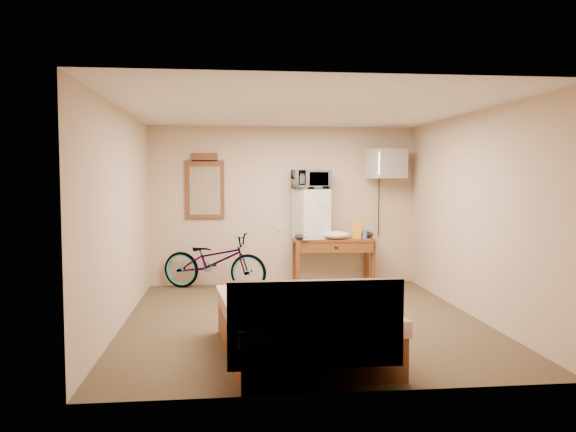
% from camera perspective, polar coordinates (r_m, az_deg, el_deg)
% --- Properties ---
extents(room, '(4.60, 4.64, 2.50)m').
position_cam_1_polar(room, '(6.64, 1.50, 0.05)').
color(room, '#473723').
rests_on(room, ground).
extents(desk, '(1.31, 0.59, 0.75)m').
position_cam_1_polar(desk, '(8.79, 4.67, -3.10)').
color(desk, brown).
rests_on(desk, floor).
extents(mini_fridge, '(0.58, 0.57, 0.77)m').
position_cam_1_polar(mini_fridge, '(8.74, 2.36, 0.23)').
color(mini_fridge, silver).
rests_on(mini_fridge, desk).
extents(microwave, '(0.62, 0.49, 0.30)m').
position_cam_1_polar(microwave, '(8.72, 2.37, 3.74)').
color(microwave, silver).
rests_on(microwave, mini_fridge).
extents(snack_bag, '(0.15, 0.11, 0.26)m').
position_cam_1_polar(snack_bag, '(8.81, 7.03, -1.41)').
color(snack_bag, orange).
rests_on(snack_bag, desk).
extents(blue_cup, '(0.08, 0.08, 0.14)m').
position_cam_1_polar(blue_cup, '(8.82, 7.79, -1.82)').
color(blue_cup, '#3F73D6').
rests_on(blue_cup, desk).
extents(cloth_cream, '(0.41, 0.31, 0.13)m').
position_cam_1_polar(cloth_cream, '(8.68, 4.96, -1.93)').
color(cloth_cream, beige).
rests_on(cloth_cream, desk).
extents(cloth_dark_a, '(0.25, 0.18, 0.09)m').
position_cam_1_polar(cloth_dark_a, '(8.56, 1.48, -2.11)').
color(cloth_dark_a, black).
rests_on(cloth_dark_a, desk).
extents(cloth_dark_b, '(0.21, 0.17, 0.10)m').
position_cam_1_polar(cloth_dark_b, '(8.97, 8.03, -1.86)').
color(cloth_dark_b, black).
rests_on(cloth_dark_b, desk).
extents(crt_television, '(0.63, 0.66, 0.45)m').
position_cam_1_polar(crt_television, '(8.93, 9.95, 5.24)').
color(crt_television, black).
rests_on(crt_television, room).
extents(wall_mirror, '(0.60, 0.04, 1.02)m').
position_cam_1_polar(wall_mirror, '(8.84, -8.43, 2.93)').
color(wall_mirror, brown).
rests_on(wall_mirror, room).
extents(bicycle, '(1.74, 1.09, 0.86)m').
position_cam_1_polar(bicycle, '(8.61, -7.47, -4.56)').
color(bicycle, black).
rests_on(bicycle, floor).
extents(bed, '(1.64, 2.05, 0.90)m').
position_cam_1_polar(bed, '(5.41, 1.36, -11.11)').
color(bed, brown).
rests_on(bed, floor).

